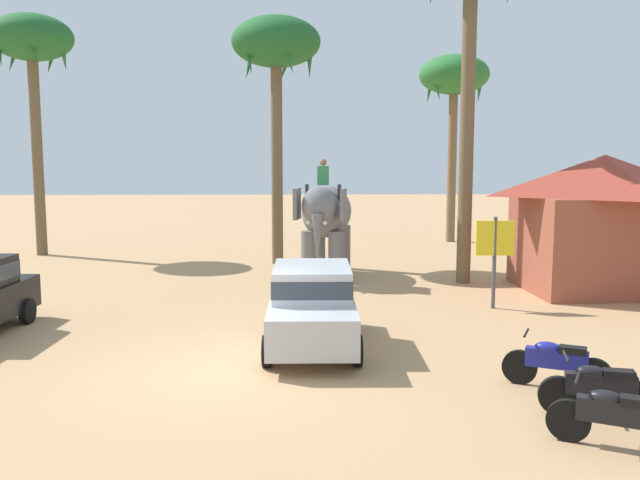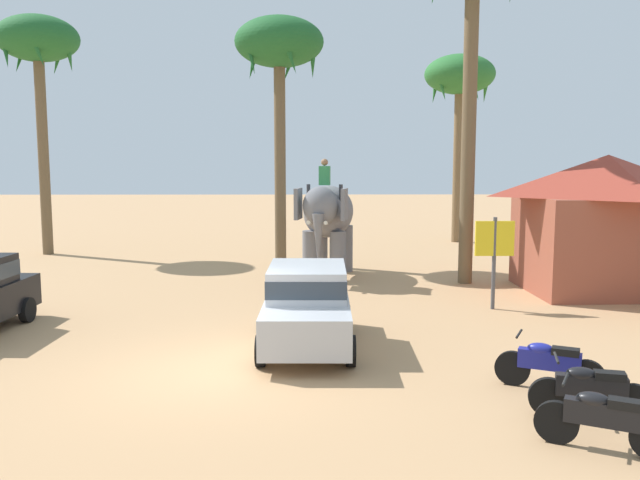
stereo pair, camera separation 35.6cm
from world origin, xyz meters
name	(u,v)px [view 1 (the left image)]	position (x,y,z in m)	size (l,w,h in m)	color
ground_plane	(223,374)	(0.00, 0.00, 0.00)	(120.00, 120.00, 0.00)	tan
car_sedan_foreground	(312,303)	(1.66, 1.72, 0.93)	(1.92, 4.12, 1.70)	#B7BABF
elephant_with_mahout	(326,217)	(2.25, 9.95, 1.99)	(2.16, 3.99, 3.88)	slate
motorcycle_nearest_camera	(616,416)	(5.66, -3.32, 0.46)	(1.65, 0.94, 0.94)	black
motorcycle_second_in_row	(600,388)	(5.94, -2.22, 0.46)	(1.77, 0.67, 0.94)	black
motorcycle_mid_row	(556,362)	(5.77, -0.93, 0.46)	(1.67, 0.91, 0.94)	black
palm_tree_near_hut	(32,46)	(-9.06, 15.36, 8.25)	(3.20, 3.20, 9.48)	brown
palm_tree_left_of_road	(276,50)	(0.57, 12.83, 7.75)	(3.20, 3.20, 8.94)	brown
palm_tree_far_back	(454,81)	(8.46, 19.22, 7.42)	(3.20, 3.20, 8.58)	brown
roadside_hut	(603,219)	(10.29, 7.48, 2.12)	(5.12, 4.34, 4.00)	#994C38
signboard_yellow	(495,244)	(6.45, 5.19, 1.69)	(1.00, 0.10, 2.40)	#4C4C51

